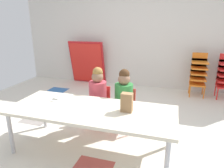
# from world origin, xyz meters

# --- Properties ---
(ground_plane) EXTENTS (6.11, 4.68, 0.02)m
(ground_plane) POSITION_xyz_m (-0.00, 0.00, -0.01)
(ground_plane) COLOR silver
(back_wall) EXTENTS (6.11, 0.10, 2.65)m
(back_wall) POSITION_xyz_m (0.00, 2.34, 1.33)
(back_wall) COLOR beige
(back_wall) RESTS_ON ground_plane
(craft_table) EXTENTS (1.98, 0.79, 0.56)m
(craft_table) POSITION_xyz_m (-0.13, -0.54, 0.52)
(craft_table) COLOR beige
(craft_table) RESTS_ON ground_plane
(seated_child_near_camera) EXTENTS (0.32, 0.31, 0.92)m
(seated_child_near_camera) POSITION_xyz_m (-0.28, 0.09, 0.55)
(seated_child_near_camera) COLOR red
(seated_child_near_camera) RESTS_ON ground_plane
(seated_child_middle_seat) EXTENTS (0.32, 0.31, 0.92)m
(seated_child_middle_seat) POSITION_xyz_m (0.12, 0.09, 0.55)
(seated_child_middle_seat) COLOR red
(seated_child_middle_seat) RESTS_ON ground_plane
(kid_chair_orange_stack) EXTENTS (0.32, 0.30, 0.92)m
(kid_chair_orange_stack) POSITION_xyz_m (1.28, 1.97, 0.52)
(kid_chair_orange_stack) COLOR orange
(kid_chair_orange_stack) RESTS_ON ground_plane
(folded_activity_table) EXTENTS (0.90, 0.29, 1.09)m
(folded_activity_table) POSITION_xyz_m (-1.35, 2.14, 0.54)
(folded_activity_table) COLOR red
(folded_activity_table) RESTS_ON ground_plane
(paper_bag_brown) EXTENTS (0.13, 0.09, 0.22)m
(paper_bag_brown) POSITION_xyz_m (0.29, -0.48, 0.67)
(paper_bag_brown) COLOR #9E754C
(paper_bag_brown) RESTS_ON craft_table
(paper_plate_near_edge) EXTENTS (0.18, 0.18, 0.01)m
(paper_plate_near_edge) POSITION_xyz_m (-0.69, -0.39, 0.57)
(paper_plate_near_edge) COLOR white
(paper_plate_near_edge) RESTS_ON craft_table
(donut_powdered_on_plate) EXTENTS (0.10, 0.10, 0.03)m
(donut_powdered_on_plate) POSITION_xyz_m (-0.69, -0.39, 0.59)
(donut_powdered_on_plate) COLOR white
(donut_powdered_on_plate) RESTS_ON craft_table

